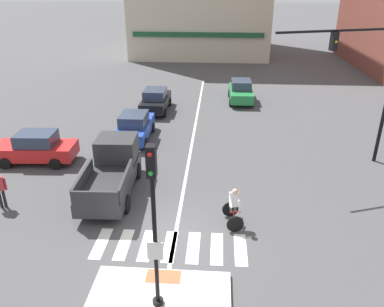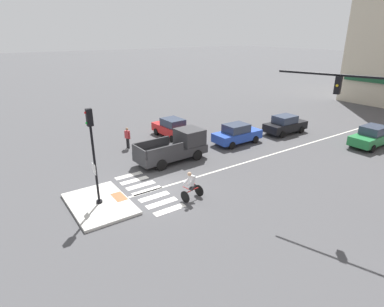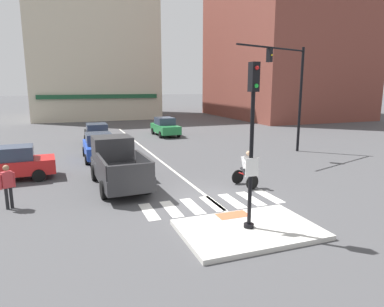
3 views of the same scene
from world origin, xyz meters
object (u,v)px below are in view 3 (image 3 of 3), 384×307
at_px(cyclist, 246,168).
at_px(pedestrian_at_curb_left, 8,183).
at_px(car_green_eastbound_distant, 165,127).
at_px(car_black_westbound_distant, 97,134).
at_px(traffic_light_mast, 290,83).
at_px(car_blue_westbound_far, 99,146).
at_px(pickup_truck_charcoal_westbound_near, 117,164).
at_px(car_red_cross_left, 10,164).
at_px(signal_pole, 252,132).

bearing_deg(cyclist, pedestrian_at_curb_left, 176.47).
relative_size(car_green_eastbound_distant, car_black_westbound_distant, 1.00).
xyz_separation_m(traffic_light_mast, car_blue_westbound_far, (-11.98, 2.46, -3.83)).
xyz_separation_m(car_blue_westbound_far, car_black_westbound_distant, (0.38, 5.45, 0.00)).
relative_size(traffic_light_mast, pickup_truck_charcoal_westbound_near, 1.35).
bearing_deg(car_black_westbound_distant, car_red_cross_left, -118.70).
distance_m(car_black_westbound_distant, pedestrian_at_curb_left, 13.95).
xyz_separation_m(car_blue_westbound_far, pedestrian_at_curb_left, (-4.00, -7.79, 0.17)).
bearing_deg(traffic_light_mast, signal_pole, -130.26).
height_order(car_blue_westbound_far, car_black_westbound_distant, same).
bearing_deg(car_black_westbound_distant, pickup_truck_charcoal_westbound_near, -90.67).
height_order(car_black_westbound_distant, pickup_truck_charcoal_westbound_near, pickup_truck_charcoal_westbound_near).
height_order(signal_pole, cyclist, signal_pole).
xyz_separation_m(signal_pole, pickup_truck_charcoal_westbound_near, (-3.06, 6.78, -2.19)).
bearing_deg(car_blue_westbound_far, pickup_truck_charcoal_westbound_near, -87.59).
relative_size(car_red_cross_left, pickup_truck_charcoal_westbound_near, 0.81).
bearing_deg(car_green_eastbound_distant, cyclist, -93.51).
bearing_deg(cyclist, car_black_westbound_distant, 110.63).
bearing_deg(car_black_westbound_distant, car_green_eastbound_distant, 24.73).
height_order(car_blue_westbound_far, cyclist, cyclist).
xyz_separation_m(signal_pole, pedestrian_at_curb_left, (-7.31, 4.91, -2.19)).
height_order(car_red_cross_left, pedestrian_at_curb_left, pedestrian_at_curb_left).
bearing_deg(pedestrian_at_curb_left, car_blue_westbound_far, 62.79).
relative_size(car_blue_westbound_far, car_black_westbound_distant, 1.00).
height_order(car_red_cross_left, cyclist, cyclist).
bearing_deg(car_red_cross_left, signal_pole, -50.01).
bearing_deg(car_red_cross_left, traffic_light_mast, 3.36).
bearing_deg(car_red_cross_left, car_green_eastbound_distant, 46.64).
bearing_deg(traffic_light_mast, car_green_eastbound_distant, 116.46).
height_order(signal_pole, car_green_eastbound_distant, signal_pole).
relative_size(traffic_light_mast, car_red_cross_left, 1.67).
relative_size(car_red_cross_left, pedestrian_at_curb_left, 2.50).
relative_size(car_blue_westbound_far, pedestrian_at_curb_left, 2.46).
bearing_deg(car_blue_westbound_far, pedestrian_at_curb_left, -117.21).
xyz_separation_m(signal_pole, cyclist, (2.29, 4.32, -2.30)).
relative_size(car_red_cross_left, car_black_westbound_distant, 1.01).
xyz_separation_m(pickup_truck_charcoal_westbound_near, pedestrian_at_curb_left, (-4.25, -1.86, 0.00)).
distance_m(car_red_cross_left, pedestrian_at_curb_left, 4.39).
distance_m(car_blue_westbound_far, car_red_cross_left, 5.64).
bearing_deg(pedestrian_at_curb_left, car_green_eastbound_distant, 56.61).
xyz_separation_m(signal_pole, traffic_light_mast, (8.68, 10.25, 1.48)).
bearing_deg(signal_pole, traffic_light_mast, 49.74).
height_order(traffic_light_mast, cyclist, traffic_light_mast).
relative_size(car_green_eastbound_distant, cyclist, 2.45).
distance_m(signal_pole, car_red_cross_left, 12.34).
height_order(traffic_light_mast, car_green_eastbound_distant, traffic_light_mast).
relative_size(car_red_cross_left, cyclist, 2.49).
xyz_separation_m(signal_pole, car_black_westbound_distant, (-2.92, 18.15, -2.36)).
bearing_deg(pedestrian_at_curb_left, car_black_westbound_distant, 71.67).
distance_m(signal_pole, car_green_eastbound_distant, 21.41).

